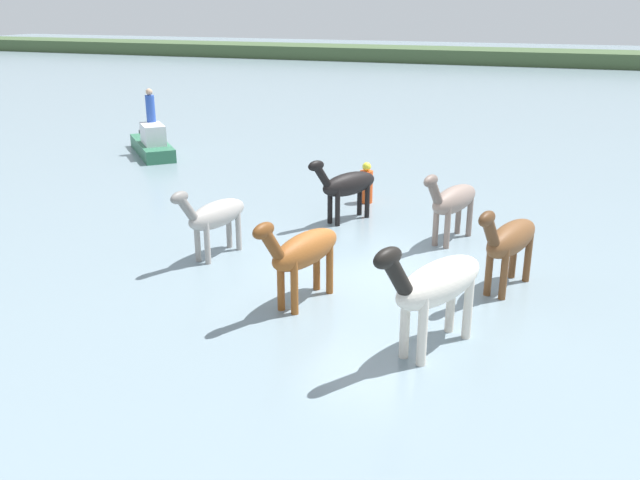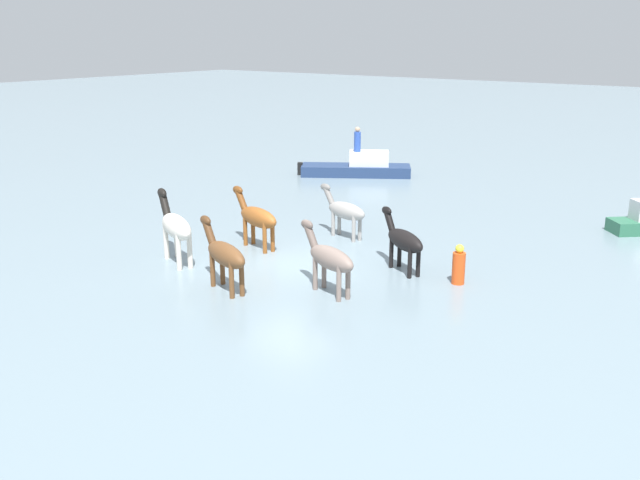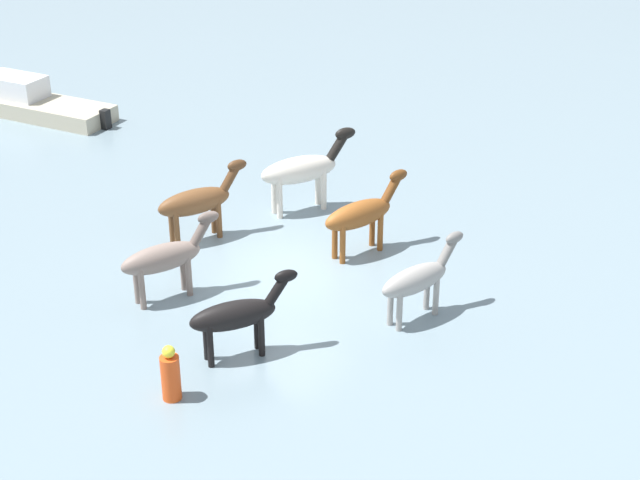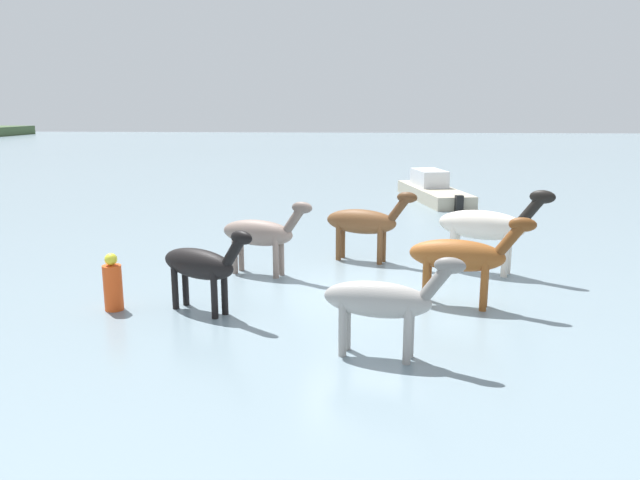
# 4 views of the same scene
# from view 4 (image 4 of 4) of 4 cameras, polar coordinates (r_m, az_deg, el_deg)

# --- Properties ---
(ground_plane) EXTENTS (164.47, 164.47, 0.00)m
(ground_plane) POSITION_cam_4_polar(r_m,az_deg,el_deg) (13.07, 4.04, -4.95)
(ground_plane) COLOR gray
(horse_chestnut_trailing) EXTENTS (1.10, 2.31, 1.81)m
(horse_chestnut_trailing) POSITION_cam_4_polar(r_m,az_deg,el_deg) (14.26, -5.60, 0.63)
(horse_chestnut_trailing) COLOR gray
(horse_chestnut_trailing) RESTS_ON ground_plane
(horse_pinto_flank) EXTENTS (0.89, 2.21, 1.71)m
(horse_pinto_flank) POSITION_cam_4_polar(r_m,az_deg,el_deg) (9.55, 5.83, -5.66)
(horse_pinto_flank) COLOR #9E9993
(horse_pinto_flank) RESTS_ON ground_plane
(horse_dun_straggler) EXTENTS (1.50, 2.58, 2.07)m
(horse_dun_straggler) POSITION_cam_4_polar(r_m,az_deg,el_deg) (14.88, 15.30, 1.30)
(horse_dun_straggler) COLOR silver
(horse_dun_straggler) RESTS_ON ground_plane
(horse_rear_stallion) EXTENTS (1.13, 2.37, 1.86)m
(horse_rear_stallion) POSITION_cam_4_polar(r_m,az_deg,el_deg) (15.49, 4.18, 1.69)
(horse_rear_stallion) COLOR brown
(horse_rear_stallion) RESTS_ON ground_plane
(horse_gray_outer) EXTENTS (1.38, 2.10, 1.73)m
(horse_gray_outer) POSITION_cam_4_polar(r_m,az_deg,el_deg) (11.79, -11.09, -2.29)
(horse_gray_outer) COLOR black
(horse_gray_outer) RESTS_ON ground_plane
(horse_dark_mare) EXTENTS (1.01, 2.40, 1.86)m
(horse_dark_mare) POSITION_cam_4_polar(r_m,az_deg,el_deg) (12.23, 13.11, -1.47)
(horse_dark_mare) COLOR brown
(horse_dark_mare) RESTS_ON ground_plane
(boat_tender_starboard) EXTENTS (5.99, 2.79, 1.37)m
(boat_tender_starboard) POSITION_cam_4_polar(r_m,az_deg,el_deg) (26.45, 10.56, 4.45)
(boat_tender_starboard) COLOR #B7AD93
(boat_tender_starboard) RESTS_ON ground_plane
(buoy_channel_marker) EXTENTS (0.36, 0.36, 1.14)m
(buoy_channel_marker) POSITION_cam_4_polar(r_m,az_deg,el_deg) (12.49, -18.88, -4.00)
(buoy_channel_marker) COLOR #E54C19
(buoy_channel_marker) RESTS_ON ground_plane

